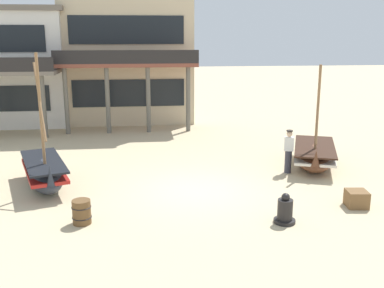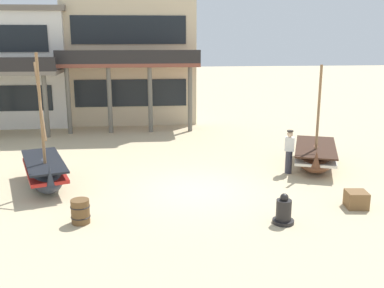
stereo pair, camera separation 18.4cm
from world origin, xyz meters
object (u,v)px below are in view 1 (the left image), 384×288
at_px(cargo_crate, 357,199).
at_px(fishing_boat_centre_large, 314,155).
at_px(harbor_building_main, 128,31).
at_px(fishing_boat_near_left, 44,172).
at_px(wooden_barrel, 82,212).
at_px(fisherman_by_hull, 289,152).
at_px(capstan_winch, 285,211).

bearing_deg(cargo_crate, fishing_boat_centre_large, 85.68).
height_order(fishing_boat_centre_large, harbor_building_main, harbor_building_main).
height_order(fishing_boat_near_left, harbor_building_main, harbor_building_main).
distance_m(fishing_boat_centre_large, wooden_barrel, 9.84).
xyz_separation_m(fishing_boat_centre_large, wooden_barrel, (-8.64, -4.70, -0.14)).
relative_size(fisherman_by_hull, cargo_crate, 2.70).
height_order(capstan_winch, harbor_building_main, harbor_building_main).
relative_size(fishing_boat_near_left, capstan_winch, 5.25).
bearing_deg(capstan_winch, fisherman_by_hull, 70.74).
height_order(fishing_boat_near_left, fisherman_by_hull, fishing_boat_near_left).
bearing_deg(wooden_barrel, cargo_crate, 2.32).
bearing_deg(wooden_barrel, fisherman_by_hull, 28.61).
bearing_deg(fishing_boat_centre_large, fishing_boat_near_left, -172.32).
xyz_separation_m(fisherman_by_hull, capstan_winch, (-1.60, -4.58, -0.49)).
bearing_deg(fisherman_by_hull, harbor_building_main, 116.52).
relative_size(fishing_boat_centre_large, harbor_building_main, 0.38).
bearing_deg(harbor_building_main, wooden_barrel, -93.60).
height_order(wooden_barrel, harbor_building_main, harbor_building_main).
bearing_deg(harbor_building_main, fishing_boat_near_left, -101.58).
distance_m(fishing_boat_near_left, harbor_building_main, 14.39).
xyz_separation_m(fishing_boat_near_left, wooden_barrel, (1.68, -3.31, -0.20)).
bearing_deg(fishing_boat_near_left, cargo_crate, -16.55).
bearing_deg(wooden_barrel, fishing_boat_centre_large, 28.52).
bearing_deg(cargo_crate, harbor_building_main, 114.12).
height_order(fishing_boat_centre_large, wooden_barrel, fishing_boat_centre_large).
xyz_separation_m(fishing_boat_near_left, capstan_winch, (7.40, -3.89, -0.21)).
bearing_deg(capstan_winch, wooden_barrel, 174.15).
height_order(fishing_boat_near_left, fishing_boat_centre_large, fishing_boat_near_left).
distance_m(fishing_boat_near_left, capstan_winch, 8.36).
bearing_deg(wooden_barrel, harbor_building_main, 86.40).
bearing_deg(fishing_boat_centre_large, wooden_barrel, -151.48).
height_order(fishing_boat_near_left, wooden_barrel, fishing_boat_near_left).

